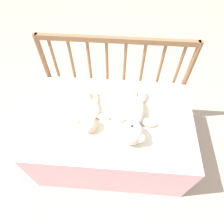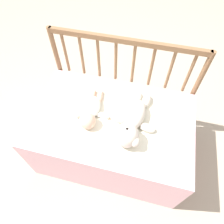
% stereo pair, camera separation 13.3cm
% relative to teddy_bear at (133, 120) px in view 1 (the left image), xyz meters
% --- Properties ---
extents(ground_plane, '(12.00, 12.00, 0.00)m').
position_rel_teddy_bear_xyz_m(ground_plane, '(-0.14, 0.04, -0.56)').
color(ground_plane, tan).
extents(crib_mattress, '(1.12, 0.72, 0.50)m').
position_rel_teddy_bear_xyz_m(crib_mattress, '(-0.14, 0.04, -0.31)').
color(crib_mattress, '#EDB7C6').
rests_on(crib_mattress, ground_plane).
extents(crib_rail, '(1.12, 0.04, 0.87)m').
position_rel_teddy_bear_xyz_m(crib_rail, '(-0.14, 0.42, 0.05)').
color(crib_rail, brown).
rests_on(crib_rail, ground_plane).
extents(blanket, '(0.81, 0.58, 0.01)m').
position_rel_teddy_bear_xyz_m(blanket, '(-0.11, 0.07, -0.06)').
color(blanket, silver).
rests_on(blanket, crib_mattress).
extents(teddy_bear, '(0.32, 0.49, 0.16)m').
position_rel_teddy_bear_xyz_m(teddy_bear, '(0.00, 0.00, 0.00)').
color(teddy_bear, silver).
rests_on(teddy_bear, crib_mattress).
extents(baby, '(0.28, 0.36, 0.11)m').
position_rel_teddy_bear_xyz_m(baby, '(-0.29, 0.04, -0.02)').
color(baby, white).
rests_on(baby, crib_mattress).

